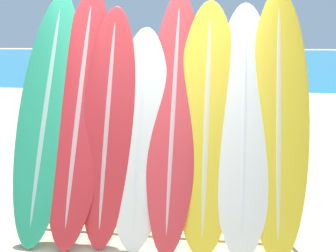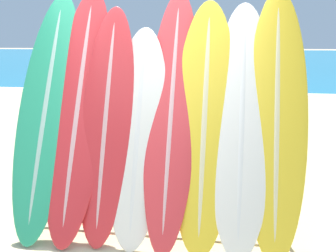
% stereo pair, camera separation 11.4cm
% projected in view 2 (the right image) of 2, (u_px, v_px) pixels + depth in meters
% --- Properties ---
extents(ocean_water, '(120.00, 60.00, 0.01)m').
position_uv_depth(ocean_water, '(226.00, 57.00, 42.39)').
color(ocean_water, teal).
rests_on(ocean_water, ground_plane).
extents(surfboard_rack, '(2.57, 0.04, 0.90)m').
position_uv_depth(surfboard_rack, '(154.00, 188.00, 3.77)').
color(surfboard_rack, gray).
rests_on(surfboard_rack, ground_plane).
extents(surfboard_slot_0, '(0.59, 1.21, 2.38)m').
position_uv_depth(surfboard_slot_0, '(47.00, 111.00, 3.90)').
color(surfboard_slot_0, '#289E70').
rests_on(surfboard_slot_0, ground_plane).
extents(surfboard_slot_1, '(0.58, 1.22, 2.42)m').
position_uv_depth(surfboard_slot_1, '(79.00, 110.00, 3.85)').
color(surfboard_slot_1, red).
rests_on(surfboard_slot_1, ground_plane).
extents(surfboard_slot_2, '(0.52, 0.95, 2.22)m').
position_uv_depth(surfboard_slot_2, '(106.00, 122.00, 3.76)').
color(surfboard_slot_2, red).
rests_on(surfboard_slot_2, ground_plane).
extents(surfboard_slot_3, '(0.56, 0.87, 2.01)m').
position_uv_depth(surfboard_slot_3, '(138.00, 134.00, 3.71)').
color(surfboard_slot_3, silver).
rests_on(surfboard_slot_3, ground_plane).
extents(surfboard_slot_4, '(0.50, 1.16, 2.38)m').
position_uv_depth(surfboard_slot_4, '(171.00, 115.00, 3.70)').
color(surfboard_slot_4, red).
rests_on(surfboard_slot_4, ground_plane).
extents(surfboard_slot_5, '(0.59, 1.00, 2.27)m').
position_uv_depth(surfboard_slot_5, '(204.00, 122.00, 3.63)').
color(surfboard_slot_5, yellow).
rests_on(surfboard_slot_5, ground_plane).
extents(surfboard_slot_6, '(0.57, 1.03, 2.25)m').
position_uv_depth(surfboard_slot_6, '(242.00, 125.00, 3.58)').
color(surfboard_slot_6, silver).
rests_on(surfboard_slot_6, ground_plane).
extents(surfboard_slot_7, '(0.55, 1.02, 2.36)m').
position_uv_depth(surfboard_slot_7, '(277.00, 119.00, 3.54)').
color(surfboard_slot_7, yellow).
rests_on(surfboard_slot_7, ground_plane).
extents(person_near_water, '(0.26, 0.22, 1.57)m').
position_uv_depth(person_near_water, '(145.00, 75.00, 11.58)').
color(person_near_water, tan).
rests_on(person_near_water, ground_plane).
extents(person_mid_beach, '(0.23, 0.29, 1.73)m').
position_uv_depth(person_mid_beach, '(265.00, 73.00, 11.33)').
color(person_mid_beach, '#846047').
rests_on(person_mid_beach, ground_plane).
extents(person_far_left, '(0.26, 0.22, 1.55)m').
position_uv_depth(person_far_left, '(170.00, 80.00, 10.13)').
color(person_far_left, tan).
rests_on(person_far_left, ground_plane).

